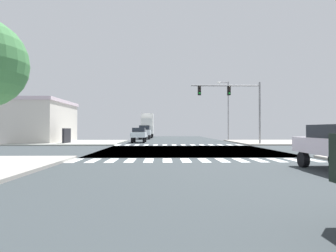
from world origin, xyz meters
TOP-DOWN VIEW (x-y plane):
  - ground at (0.00, 0.00)m, footprint 90.00×90.00m
  - sidewalk_corner_ne at (13.00, 12.00)m, footprint 12.00×12.00m
  - sidewalk_corner_nw at (-13.00, 12.00)m, footprint 12.00×12.00m
  - crosswalk_near at (-0.25, -7.30)m, footprint 13.50×2.00m
  - crosswalk_far at (-0.25, 7.30)m, footprint 13.50×2.00m
  - traffic_signal_mast at (5.77, 7.70)m, footprint 7.66×0.55m
  - street_lamp at (7.51, 18.18)m, footprint 1.78×0.32m
  - bank_building at (-19.70, 13.22)m, footprint 12.35×10.09m
  - box_truck_nearside_1 at (-5.00, 32.79)m, footprint 2.40×7.20m
  - suv_crossing_1 at (-5.00, 24.66)m, footprint 1.96×4.60m
  - sedan_outer_5 at (-5.00, 13.05)m, footprint 1.80×4.30m

SIDE VIEW (x-z plane):
  - ground at x=0.00m, z-range -0.05..0.00m
  - crosswalk_near at x=-0.25m, z-range 0.00..0.01m
  - crosswalk_far at x=-0.25m, z-range 0.00..0.01m
  - sidewalk_corner_ne at x=13.00m, z-range 0.00..0.14m
  - sidewalk_corner_nw at x=-13.00m, z-range 0.00..0.14m
  - sedan_outer_5 at x=-5.00m, z-range 0.18..2.06m
  - suv_crossing_1 at x=-5.00m, z-range 0.22..2.56m
  - box_truck_nearside_1 at x=-5.00m, z-range 0.14..4.99m
  - bank_building at x=-19.70m, z-range 0.01..5.37m
  - traffic_signal_mast at x=5.77m, z-range 1.68..8.55m
  - street_lamp at x=7.51m, z-range 0.80..9.55m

